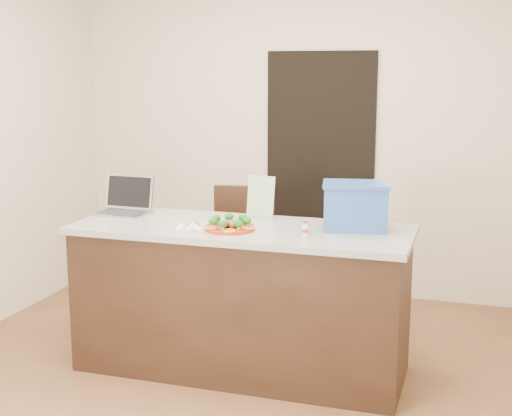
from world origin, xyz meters
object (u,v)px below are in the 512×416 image
(plate, at_px, (230,228))
(napkin, at_px, (190,227))
(chair, at_px, (240,247))
(blue_box, at_px, (356,206))
(yogurt_bottle, at_px, (305,229))
(island, at_px, (241,299))
(laptop, at_px, (125,203))

(plate, height_order, napkin, plate)
(chair, bearing_deg, blue_box, -42.94)
(yogurt_bottle, bearing_deg, chair, 128.53)
(island, relative_size, yogurt_bottle, 26.13)
(island, bearing_deg, blue_box, 11.36)
(napkin, bearing_deg, chair, 89.60)
(plate, height_order, yogurt_bottle, yogurt_bottle)
(napkin, distance_m, chair, 0.96)
(island, height_order, napkin, napkin)
(yogurt_bottle, relative_size, laptop, 0.22)
(napkin, xyz_separation_m, blue_box, (0.96, 0.25, 0.14))
(yogurt_bottle, xyz_separation_m, chair, (-0.70, 0.88, -0.38))
(island, relative_size, blue_box, 4.74)
(island, distance_m, yogurt_bottle, 0.65)
(island, bearing_deg, yogurt_bottle, -13.05)
(yogurt_bottle, height_order, laptop, laptop)
(yogurt_bottle, relative_size, chair, 0.08)
(blue_box, distance_m, chair, 1.25)
(island, xyz_separation_m, blue_box, (0.67, 0.14, 0.60))
(island, height_order, blue_box, blue_box)
(island, relative_size, laptop, 5.70)
(yogurt_bottle, xyz_separation_m, blue_box, (0.25, 0.23, 0.11))
(island, relative_size, chair, 2.03)
(plate, distance_m, yogurt_bottle, 0.46)
(napkin, height_order, blue_box, blue_box)
(island, distance_m, blue_box, 0.91)
(napkin, height_order, chair, chair)
(plate, bearing_deg, laptop, 162.13)
(plate, distance_m, laptop, 0.88)
(napkin, height_order, laptop, laptop)
(island, xyz_separation_m, yogurt_bottle, (0.42, -0.10, 0.49))
(yogurt_bottle, bearing_deg, blue_box, 43.07)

